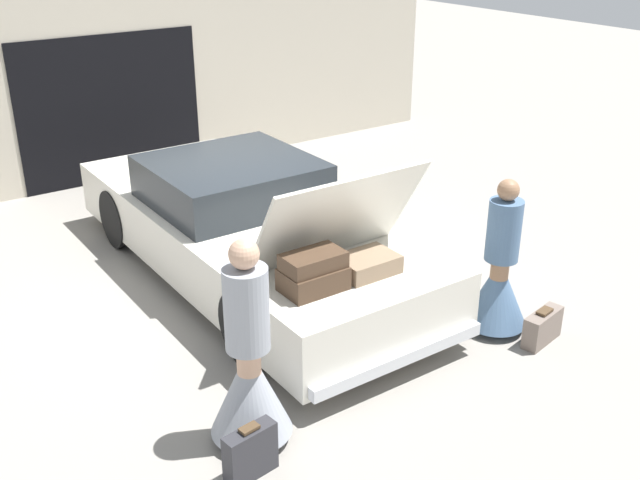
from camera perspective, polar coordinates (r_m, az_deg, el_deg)
name	(u,v)px	position (r m, az deg, el deg)	size (l,w,h in m)	color
ground_plane	(249,274)	(8.69, -5.45, -2.62)	(40.00, 40.00, 0.00)	gray
garage_wall_back	(108,89)	(11.79, -15.88, 11.00)	(12.00, 0.14, 2.80)	beige
car	(246,227)	(8.44, -5.66, 0.99)	(2.02, 5.33, 1.77)	silver
person_left	(249,373)	(5.86, -5.40, -10.04)	(0.65, 0.65, 1.74)	tan
person_right	(499,278)	(7.53, 13.46, -2.86)	(0.62, 0.62, 1.59)	#997051
suitcase_beside_left_person	(250,453)	(5.76, -5.33, -15.83)	(0.44, 0.19, 0.44)	#2D2D33
suitcase_beside_right_person	(542,327)	(7.61, 16.59, -6.38)	(0.52, 0.26, 0.35)	#75665B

